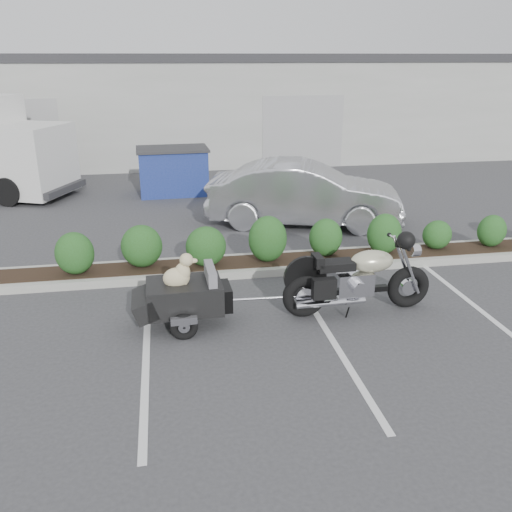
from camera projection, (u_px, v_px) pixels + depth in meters
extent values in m
plane|color=#38383A|center=(244.00, 321.00, 8.54)|extent=(90.00, 90.00, 0.00)
cube|color=#9E9E93|center=(277.00, 264.00, 10.70)|extent=(12.00, 1.00, 0.15)
cube|color=#9EA099|center=(186.00, 103.00, 23.55)|extent=(26.00, 10.00, 4.00)
torus|color=black|center=(304.00, 296.00, 8.60)|extent=(0.73, 0.20, 0.72)
torus|color=black|center=(408.00, 287.00, 8.93)|extent=(0.73, 0.20, 0.72)
cylinder|color=silver|center=(304.00, 296.00, 8.60)|extent=(0.30, 0.14, 0.30)
cylinder|color=silver|center=(408.00, 287.00, 8.93)|extent=(0.26, 0.11, 0.26)
cylinder|color=silver|center=(409.00, 267.00, 8.67)|extent=(0.47, 0.07, 0.96)
cylinder|color=silver|center=(403.00, 262.00, 8.87)|extent=(0.47, 0.07, 0.96)
cylinder|color=silver|center=(399.00, 242.00, 8.60)|extent=(0.06, 0.75, 0.04)
cylinder|color=silver|center=(415.00, 250.00, 8.71)|extent=(0.13, 0.20, 0.19)
sphere|color=black|center=(406.00, 240.00, 8.25)|extent=(0.29, 0.29, 0.28)
cube|color=silver|center=(353.00, 282.00, 8.69)|extent=(0.60, 0.38, 0.37)
cube|color=black|center=(359.00, 290.00, 8.76)|extent=(0.97, 0.13, 0.09)
ellipsoid|color=beige|center=(372.00, 261.00, 8.62)|extent=(0.72, 0.42, 0.36)
cube|color=black|center=(335.00, 265.00, 8.52)|extent=(0.60, 0.34, 0.13)
cube|color=black|center=(318.00, 261.00, 8.43)|extent=(0.14, 0.33, 0.17)
cylinder|color=silver|center=(331.00, 303.00, 8.52)|extent=(1.13, 0.13, 0.10)
cylinder|color=silver|center=(323.00, 293.00, 8.87)|extent=(1.13, 0.13, 0.10)
cube|color=black|center=(324.00, 288.00, 8.28)|extent=(0.37, 0.16, 0.32)
cube|color=black|center=(185.00, 296.00, 8.28)|extent=(1.15, 0.81, 0.45)
cube|color=slate|center=(211.00, 277.00, 8.25)|extent=(0.15, 0.67, 0.32)
cube|color=slate|center=(188.00, 289.00, 8.25)|extent=(0.77, 0.69, 0.04)
cube|color=black|center=(145.00, 304.00, 8.19)|extent=(0.43, 0.79, 0.39)
cube|color=black|center=(224.00, 296.00, 8.41)|extent=(0.23, 0.54, 0.37)
torus|color=black|center=(184.00, 327.00, 7.95)|extent=(0.42, 0.13, 0.42)
torus|color=black|center=(180.00, 301.00, 8.78)|extent=(0.42, 0.13, 0.42)
cube|color=silver|center=(184.00, 321.00, 7.86)|extent=(0.39, 0.10, 0.11)
cube|color=silver|center=(179.00, 293.00, 8.79)|extent=(0.39, 0.10, 0.11)
cylinder|color=black|center=(182.00, 313.00, 8.37)|extent=(0.07, 0.97, 0.04)
cylinder|color=silver|center=(240.00, 299.00, 8.48)|extent=(0.65, 0.06, 0.04)
ellipsoid|color=#CCBC8A|center=(176.00, 278.00, 8.15)|extent=(0.41, 0.29, 0.32)
ellipsoid|color=#CCBC8A|center=(183.00, 272.00, 8.14)|extent=(0.24, 0.23, 0.30)
sphere|color=#CCBC8A|center=(186.00, 260.00, 8.08)|extent=(0.21, 0.21, 0.20)
ellipsoid|color=#CCBC8A|center=(193.00, 261.00, 8.11)|extent=(0.15, 0.09, 0.08)
sphere|color=black|center=(197.00, 261.00, 8.12)|extent=(0.04, 0.04, 0.04)
ellipsoid|color=#CCBC8A|center=(184.00, 260.00, 8.01)|extent=(0.05, 0.04, 0.11)
ellipsoid|color=#CCBC8A|center=(183.00, 257.00, 8.12)|extent=(0.05, 0.04, 0.11)
cylinder|color=#CCBC8A|center=(186.00, 286.00, 8.16)|extent=(0.05, 0.05, 0.13)
cylinder|color=#CCBC8A|center=(185.00, 283.00, 8.28)|extent=(0.05, 0.05, 0.13)
imported|color=#B3B4BB|center=(304.00, 194.00, 13.18)|extent=(4.95, 2.88, 1.54)
cube|color=navy|center=(173.00, 172.00, 16.22)|extent=(2.03, 1.40, 1.32)
cube|color=#2D2D30|center=(172.00, 149.00, 15.99)|extent=(2.15, 1.51, 0.07)
cube|color=silver|center=(31.00, 160.00, 15.56)|extent=(2.45, 2.59, 1.97)
cube|color=black|center=(33.00, 169.00, 15.65)|extent=(0.72, 1.60, 0.90)
cylinder|color=black|center=(8.00, 192.00, 14.95)|extent=(0.84, 0.54, 0.81)
cylinder|color=black|center=(49.00, 177.00, 16.75)|extent=(0.84, 0.54, 0.81)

